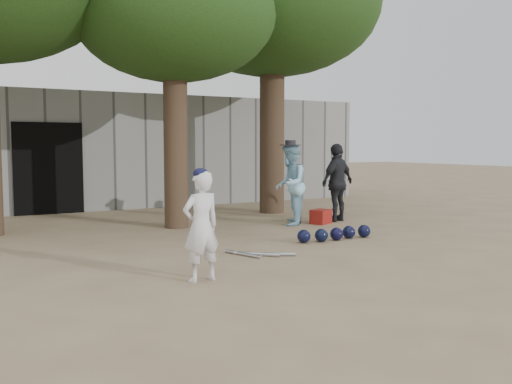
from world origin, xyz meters
TOP-DOWN VIEW (x-y plane):
  - ground at (0.00, 0.00)m, footprint 70.00×70.00m
  - boy_player at (-0.86, -0.19)m, footprint 0.53×0.38m
  - spectator_blue at (2.78, 3.35)m, footprint 1.02×1.04m
  - spectator_dark at (3.99, 3.33)m, footprint 1.07×0.67m
  - red_bag at (3.45, 3.18)m, footprint 0.51×0.46m
  - back_building at (-0.00, 10.33)m, footprint 16.00×5.24m
  - helmet_row at (2.42, 1.36)m, footprint 1.51×0.31m
  - bat_pile at (0.52, 0.84)m, footprint 0.81×0.81m
  - tree_row at (0.74, 5.02)m, footprint 11.40×5.80m

SIDE VIEW (x-z plane):
  - ground at x=0.00m, z-range 0.00..0.00m
  - bat_pile at x=0.52m, z-range 0.00..0.06m
  - helmet_row at x=2.42m, z-range 0.00..0.23m
  - red_bag at x=3.45m, z-range 0.00..0.30m
  - boy_player at x=-0.86m, z-range 0.00..1.35m
  - spectator_blue at x=2.78m, z-range 0.00..1.69m
  - spectator_dark at x=3.99m, z-range 0.00..1.69m
  - back_building at x=0.00m, z-range 0.00..3.00m
  - tree_row at x=0.74m, z-range 1.34..8.03m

